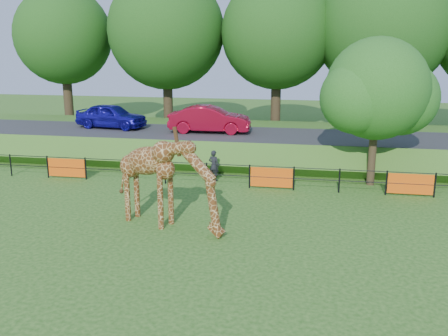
% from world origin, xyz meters
% --- Properties ---
extents(ground, '(90.00, 90.00, 0.00)m').
position_xyz_m(ground, '(0.00, 0.00, 0.00)').
color(ground, '#225114').
rests_on(ground, ground).
extents(giraffe, '(4.58, 2.44, 3.28)m').
position_xyz_m(giraffe, '(-0.18, 2.54, 1.64)').
color(giraffe, '#5C3012').
rests_on(giraffe, ground).
extents(perimeter_fence, '(28.07, 0.10, 1.10)m').
position_xyz_m(perimeter_fence, '(0.00, 8.00, 0.55)').
color(perimeter_fence, black).
rests_on(perimeter_fence, ground).
extents(embankment, '(40.00, 9.00, 1.30)m').
position_xyz_m(embankment, '(0.00, 15.50, 0.65)').
color(embankment, '#225114').
rests_on(embankment, ground).
extents(road, '(40.00, 5.00, 0.12)m').
position_xyz_m(road, '(0.00, 14.00, 1.36)').
color(road, '#2C2C2F').
rests_on(road, embankment).
extents(car_blue, '(4.53, 2.38, 1.47)m').
position_xyz_m(car_blue, '(-7.36, 14.58, 2.16)').
color(car_blue, '#1C15AA').
rests_on(car_blue, road).
extents(car_red, '(4.73, 1.82, 1.54)m').
position_xyz_m(car_red, '(-1.15, 14.12, 2.19)').
color(car_red, '#A40B26').
rests_on(car_red, road).
extents(visitor, '(0.63, 0.51, 1.49)m').
position_xyz_m(visitor, '(0.14, 8.95, 0.75)').
color(visitor, black).
rests_on(visitor, ground).
extents(tree_east, '(5.40, 4.71, 6.76)m').
position_xyz_m(tree_east, '(7.60, 9.63, 4.28)').
color(tree_east, '#2D2214').
rests_on(tree_east, ground).
extents(bg_tree_line, '(37.30, 8.80, 11.82)m').
position_xyz_m(bg_tree_line, '(1.89, 22.00, 7.19)').
color(bg_tree_line, '#2D2214').
rests_on(bg_tree_line, ground).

